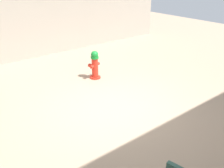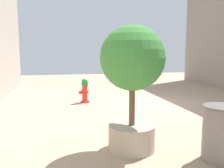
# 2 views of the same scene
# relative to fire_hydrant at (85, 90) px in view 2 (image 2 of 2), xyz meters

# --- Properties ---
(ground_plane) EXTENTS (23.40, 23.40, 0.00)m
(ground_plane) POSITION_rel_fire_hydrant_xyz_m (-1.98, 0.73, -0.44)
(ground_plane) COLOR tan
(fire_hydrant) EXTENTS (0.40, 0.42, 0.88)m
(fire_hydrant) POSITION_rel_fire_hydrant_xyz_m (0.00, 0.00, 0.00)
(fire_hydrant) COLOR red
(fire_hydrant) RESTS_ON ground_plane
(planter_tree) EXTENTS (1.18, 1.18, 2.31)m
(planter_tree) POSITION_rel_fire_hydrant_xyz_m (-0.44, 4.42, 1.02)
(planter_tree) COLOR tan
(planter_tree) RESTS_ON ground_plane
(trash_bin) EXTENTS (0.63, 0.63, 0.95)m
(trash_bin) POSITION_rel_fire_hydrant_xyz_m (-1.77, 5.18, 0.04)
(trash_bin) COLOR slate
(trash_bin) RESTS_ON ground_plane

